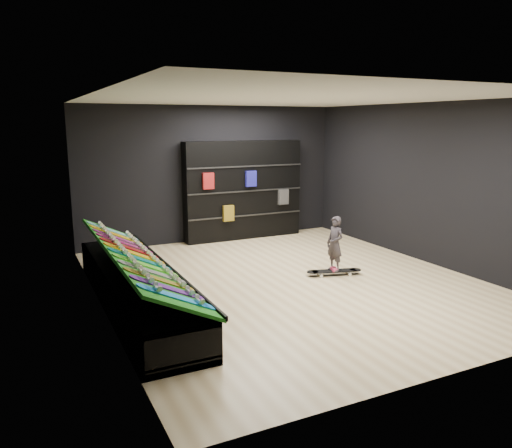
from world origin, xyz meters
name	(u,v)px	position (x,y,z in m)	size (l,w,h in m)	color
floor	(288,282)	(0.00, 0.00, 0.00)	(6.00, 7.00, 0.01)	beige
ceiling	(290,98)	(0.00, 0.00, 3.00)	(6.00, 7.00, 0.01)	white
wall_back	(212,174)	(0.00, 3.50, 1.50)	(6.00, 0.02, 3.00)	black
wall_front	(463,237)	(0.00, -3.50, 1.50)	(6.00, 0.02, 3.00)	black
wall_left	(98,207)	(-3.00, 0.00, 1.50)	(0.02, 7.00, 3.00)	black
wall_right	(428,184)	(3.00, 0.00, 1.50)	(0.02, 7.00, 3.00)	black
display_rack	(135,289)	(-2.55, 0.00, 0.25)	(0.90, 4.50, 0.50)	black
turf_ramp	(137,258)	(-2.50, 0.00, 0.71)	(1.00, 4.50, 0.04)	#11600F
back_shelving	(243,190)	(0.70, 3.32, 1.11)	(2.78, 0.32, 2.23)	black
floor_skateboard	(334,272)	(0.91, -0.03, 0.05)	(0.98, 0.22, 0.09)	black
child	(335,254)	(0.91, -0.03, 0.38)	(0.22, 0.15, 0.58)	black
display_board_0	(177,297)	(-2.49, -1.90, 0.74)	(0.98, 0.22, 0.09)	blue
display_board_1	(169,288)	(-2.49, -1.55, 0.74)	(0.98, 0.22, 0.09)	purple
display_board_2	(161,280)	(-2.49, -1.21, 0.74)	(0.98, 0.22, 0.09)	yellow
display_board_3	(153,272)	(-2.49, -0.86, 0.74)	(0.98, 0.22, 0.09)	black
display_board_4	(147,265)	(-2.49, -0.52, 0.74)	(0.98, 0.22, 0.09)	green
display_board_5	(141,259)	(-2.49, -0.17, 0.74)	(0.98, 0.22, 0.09)	#0C8C99
display_board_6	(135,254)	(-2.49, 0.17, 0.74)	(0.98, 0.22, 0.09)	yellow
display_board_7	(130,248)	(-2.49, 0.52, 0.74)	(0.98, 0.22, 0.09)	red
display_board_8	(125,244)	(-2.49, 0.86, 0.74)	(0.98, 0.22, 0.09)	#E5198C
display_board_9	(121,239)	(-2.49, 1.21, 0.74)	(0.98, 0.22, 0.09)	#2626BF
display_board_10	(117,235)	(-2.49, 1.55, 0.74)	(0.98, 0.22, 0.09)	orange
display_board_11	(113,231)	(-2.49, 1.90, 0.74)	(0.98, 0.22, 0.09)	#0CB2E5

